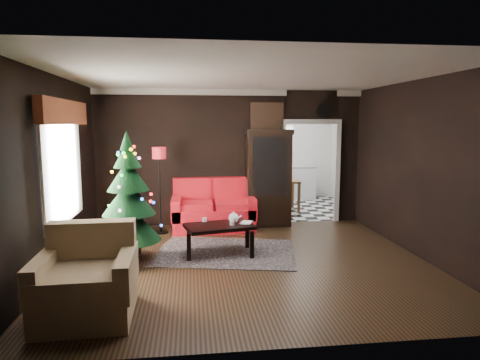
{
  "coord_description": "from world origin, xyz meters",
  "views": [
    {
      "loc": [
        -0.84,
        -6.08,
        2.1
      ],
      "look_at": [
        0.0,
        0.9,
        1.15
      ],
      "focal_mm": 31.05,
      "sensor_mm": 36.0,
      "label": 1
    }
  ],
  "objects": [
    {
      "name": "floor",
      "position": [
        0.0,
        0.0,
        0.0
      ],
      "size": [
        5.5,
        5.5,
        0.0
      ],
      "primitive_type": "plane",
      "color": "black",
      "rests_on": "ground"
    },
    {
      "name": "ceiling",
      "position": [
        0.0,
        0.0,
        2.8
      ],
      "size": [
        5.5,
        5.5,
        0.0
      ],
      "primitive_type": "plane",
      "rotation": [
        3.14,
        0.0,
        0.0
      ],
      "color": "white",
      "rests_on": "ground"
    },
    {
      "name": "wall_back",
      "position": [
        0.0,
        2.5,
        1.4
      ],
      "size": [
        5.5,
        0.0,
        5.5
      ],
      "primitive_type": "plane",
      "rotation": [
        1.57,
        0.0,
        0.0
      ],
      "color": "black",
      "rests_on": "ground"
    },
    {
      "name": "wall_front",
      "position": [
        0.0,
        -2.5,
        1.4
      ],
      "size": [
        5.5,
        0.0,
        5.5
      ],
      "primitive_type": "plane",
      "rotation": [
        -1.57,
        0.0,
        0.0
      ],
      "color": "black",
      "rests_on": "ground"
    },
    {
      "name": "wall_left",
      "position": [
        -2.75,
        0.0,
        1.4
      ],
      "size": [
        0.0,
        5.5,
        5.5
      ],
      "primitive_type": "plane",
      "rotation": [
        1.57,
        0.0,
        1.57
      ],
      "color": "black",
      "rests_on": "ground"
    },
    {
      "name": "wall_right",
      "position": [
        2.75,
        0.0,
        1.4
      ],
      "size": [
        0.0,
        5.5,
        5.5
      ],
      "primitive_type": "plane",
      "rotation": [
        1.57,
        0.0,
        -1.57
      ],
      "color": "black",
      "rests_on": "ground"
    },
    {
      "name": "doorway",
      "position": [
        1.7,
        2.5,
        1.05
      ],
      "size": [
        1.1,
        0.1,
        2.1
      ],
      "primitive_type": null,
      "color": "silver",
      "rests_on": "ground"
    },
    {
      "name": "left_window",
      "position": [
        -2.71,
        0.2,
        1.45
      ],
      "size": [
        0.05,
        1.6,
        1.4
      ],
      "primitive_type": "cube",
      "color": "white",
      "rests_on": "wall_left"
    },
    {
      "name": "valance",
      "position": [
        -2.63,
        0.2,
        2.27
      ],
      "size": [
        0.12,
        2.1,
        0.35
      ],
      "primitive_type": "cube",
      "color": "brown",
      "rests_on": "wall_left"
    },
    {
      "name": "kitchen_floor",
      "position": [
        1.7,
        4.0,
        0.0
      ],
      "size": [
        3.0,
        3.0,
        0.0
      ],
      "primitive_type": "plane",
      "color": "silver",
      "rests_on": "ground"
    },
    {
      "name": "kitchen_window",
      "position": [
        1.7,
        5.45,
        1.7
      ],
      "size": [
        0.7,
        0.06,
        0.7
      ],
      "primitive_type": "cube",
      "color": "white",
      "rests_on": "ground"
    },
    {
      "name": "rug",
      "position": [
        -0.28,
        0.51,
        0.01
      ],
      "size": [
        2.51,
        2.03,
        0.01
      ],
      "primitive_type": "cube",
      "rotation": [
        0.0,
        0.0,
        -0.2
      ],
      "color": "#523646",
      "rests_on": "ground"
    },
    {
      "name": "loveseat",
      "position": [
        -0.4,
        2.05,
        0.5
      ],
      "size": [
        1.7,
        0.9,
        1.0
      ],
      "primitive_type": null,
      "color": "#7B0200",
      "rests_on": "ground"
    },
    {
      "name": "curio_cabinet",
      "position": [
        0.75,
        2.27,
        0.95
      ],
      "size": [
        0.9,
        0.45,
        1.9
      ],
      "primitive_type": null,
      "color": "black",
      "rests_on": "ground"
    },
    {
      "name": "floor_lamp",
      "position": [
        -1.43,
        1.92,
        0.83
      ],
      "size": [
        0.34,
        0.34,
        1.68
      ],
      "primitive_type": null,
      "rotation": [
        0.0,
        0.0,
        0.22
      ],
      "color": "black",
      "rests_on": "ground"
    },
    {
      "name": "christmas_tree",
      "position": [
        -1.77,
        0.21,
        1.05
      ],
      "size": [
        1.23,
        1.23,
        1.8
      ],
      "primitive_type": null,
      "rotation": [
        0.0,
        0.0,
        -0.39
      ],
      "color": "black",
      "rests_on": "ground"
    },
    {
      "name": "armchair",
      "position": [
        -1.98,
        -1.61,
        0.46
      ],
      "size": [
        1.06,
        1.06,
        1.05
      ],
      "primitive_type": null,
      "rotation": [
        0.0,
        0.0,
        0.03
      ],
      "color": "#9B8659",
      "rests_on": "ground"
    },
    {
      "name": "coffee_table",
      "position": [
        -0.39,
        0.43,
        0.25
      ],
      "size": [
        1.19,
        0.87,
        0.48
      ],
      "primitive_type": null,
      "rotation": [
        0.0,
        0.0,
        0.24
      ],
      "color": "black",
      "rests_on": "rug"
    },
    {
      "name": "teapot",
      "position": [
        -0.15,
        0.53,
        0.58
      ],
      "size": [
        0.24,
        0.24,
        0.18
      ],
      "primitive_type": null,
      "rotation": [
        0.0,
        0.0,
        0.35
      ],
      "color": "white",
      "rests_on": "coffee_table"
    },
    {
      "name": "cup_a",
      "position": [
        -0.62,
        0.68,
        0.52
      ],
      "size": [
        0.09,
        0.09,
        0.07
      ],
      "primitive_type": "cylinder",
      "rotation": [
        0.0,
        0.0,
        0.26
      ],
      "color": "white",
      "rests_on": "coffee_table"
    },
    {
      "name": "cup_b",
      "position": [
        -0.19,
        0.38,
        0.53
      ],
      "size": [
        0.08,
        0.08,
        0.07
      ],
      "primitive_type": "cylinder",
      "rotation": [
        0.0,
        0.0,
        -0.03
      ],
      "color": "silver",
      "rests_on": "coffee_table"
    },
    {
      "name": "book",
      "position": [
        -0.02,
        0.52,
        0.61
      ],
      "size": [
        0.17,
        0.08,
        0.24
      ],
      "primitive_type": "imported",
      "rotation": [
        0.0,
        0.0,
        -0.41
      ],
      "color": "tan",
      "rests_on": "coffee_table"
    },
    {
      "name": "wall_clock",
      "position": [
        1.95,
        2.45,
        2.38
      ],
      "size": [
        0.32,
        0.32,
        0.06
      ],
      "primitive_type": "cylinder",
      "color": "white",
      "rests_on": "wall_back"
    },
    {
      "name": "painting",
      "position": [
        0.75,
        2.46,
        2.25
      ],
      "size": [
        0.62,
        0.05,
        0.52
      ],
      "primitive_type": "cube",
      "color": "#AC7339",
      "rests_on": "wall_back"
    },
    {
      "name": "kitchen_counter",
      "position": [
        1.7,
        5.2,
        0.45
      ],
      "size": [
        1.8,
        0.6,
        0.9
      ],
      "primitive_type": "cube",
      "color": "silver",
      "rests_on": "ground"
    },
    {
      "name": "kitchen_table",
      "position": [
        1.4,
        3.7,
        0.38
      ],
      "size": [
        0.7,
        0.7,
        0.75
      ],
      "primitive_type": null,
      "color": "brown",
      "rests_on": "ground"
    }
  ]
}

